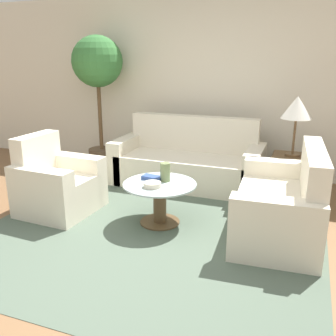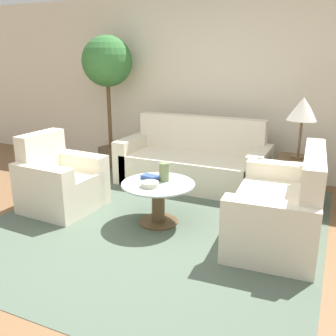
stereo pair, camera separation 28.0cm
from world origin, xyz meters
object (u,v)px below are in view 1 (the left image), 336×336
object	(u,v)px
loveseat	(285,207)
book_stack	(152,178)
table_lamp	(297,109)
vase	(165,172)
armchair	(56,187)
sofa_main	(188,163)
potted_plant	(98,72)
coffee_table	(160,198)
bowl	(152,185)

from	to	relation	value
loveseat	book_stack	distance (m)	1.40
loveseat	table_lamp	xyz separation A→B (m)	(-0.01, 1.09, 0.84)
table_lamp	vase	xyz separation A→B (m)	(-1.23, -1.19, -0.58)
armchair	loveseat	xyz separation A→B (m)	(2.52, 0.30, -0.00)
sofa_main	potted_plant	size ratio (longest dim) A/B	1.01
sofa_main	book_stack	size ratio (longest dim) A/B	8.82
armchair	vase	distance (m)	1.32
vase	book_stack	bearing A→B (deg)	-175.12
table_lamp	coffee_table	bearing A→B (deg)	-134.34
coffee_table	table_lamp	xyz separation A→B (m)	(1.26, 1.29, 0.84)
armchair	vase	world-z (taller)	armchair
vase	bowl	xyz separation A→B (m)	(-0.06, -0.23, -0.07)
armchair	book_stack	size ratio (longest dim) A/B	3.82
sofa_main	vase	world-z (taller)	sofa_main
armchair	coffee_table	world-z (taller)	armchair
coffee_table	potted_plant	bearing A→B (deg)	135.30
loveseat	potted_plant	xyz separation A→B (m)	(-2.92, 1.44, 1.19)
sofa_main	armchair	distance (m)	1.86
coffee_table	book_stack	bearing A→B (deg)	146.03
loveseat	coffee_table	xyz separation A→B (m)	(-1.27, -0.20, -0.00)
coffee_table	vase	distance (m)	0.28
bowl	book_stack	world-z (taller)	bowl
coffee_table	bowl	size ratio (longest dim) A/B	4.28
table_lamp	vase	distance (m)	1.81
loveseat	book_stack	size ratio (longest dim) A/B	6.41
loveseat	bowl	distance (m)	1.35
table_lamp	potted_plant	xyz separation A→B (m)	(-2.91, 0.35, 0.36)
armchair	vase	bearing A→B (deg)	-78.52
loveseat	bowl	bearing A→B (deg)	-78.97
sofa_main	book_stack	distance (m)	1.30
potted_plant	loveseat	bearing A→B (deg)	-26.22
armchair	potted_plant	world-z (taller)	potted_plant
coffee_table	table_lamp	bearing A→B (deg)	45.66
armchair	bowl	size ratio (longest dim) A/B	4.85
coffee_table	vase	bearing A→B (deg)	72.92
loveseat	table_lamp	world-z (taller)	table_lamp
table_lamp	vase	world-z (taller)	table_lamp
bowl	book_stack	size ratio (longest dim) A/B	0.79
book_stack	vase	bearing A→B (deg)	12.77
loveseat	potted_plant	distance (m)	3.47
sofa_main	table_lamp	bearing A→B (deg)	-3.42
potted_plant	coffee_table	bearing A→B (deg)	-44.70
potted_plant	book_stack	bearing A→B (deg)	-45.38
sofa_main	book_stack	world-z (taller)	sofa_main
bowl	loveseat	bearing A→B (deg)	14.48
coffee_table	vase	world-z (taller)	vase
bowl	potted_plant	bearing A→B (deg)	132.57
sofa_main	potted_plant	distance (m)	1.97
table_lamp	bowl	size ratio (longest dim) A/B	4.01
armchair	loveseat	distance (m)	2.53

